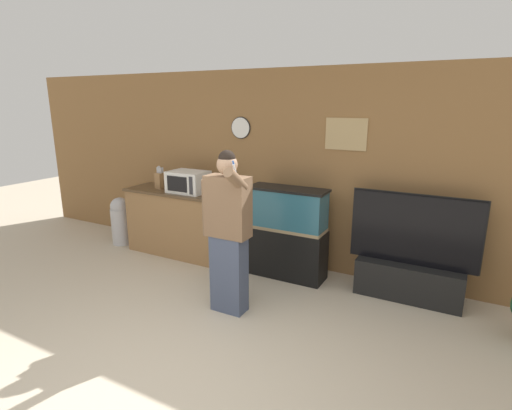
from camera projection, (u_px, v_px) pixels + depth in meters
ground_plane at (154, 402)px, 2.99m from camera, size 18.00×18.00×0.00m
wall_back_paneled at (306, 171)px, 5.19m from camera, size 10.00×0.08×2.60m
counter_island at (180, 222)px, 5.81m from camera, size 1.63×0.57×0.95m
microwave at (188, 182)px, 5.56m from camera, size 0.54×0.39×0.30m
knife_block at (159, 180)px, 5.80m from camera, size 0.10×0.10×0.33m
aquarium_on_stand at (287, 233)px, 5.02m from camera, size 1.00×0.37×1.16m
tv_on_stand at (410, 268)px, 4.50m from camera, size 1.38×0.40×1.21m
person_standing at (227, 230)px, 4.09m from camera, size 0.54×0.41×1.72m
trash_bin at (121, 220)px, 6.25m from camera, size 0.30×0.30×0.75m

